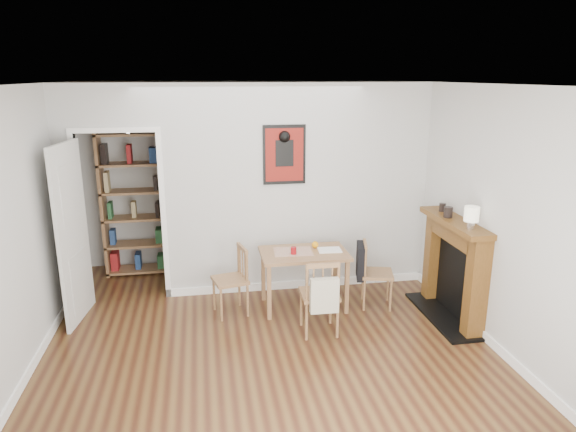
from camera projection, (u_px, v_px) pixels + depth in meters
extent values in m
plane|color=brown|center=(267.00, 343.00, 5.32)|extent=(5.20, 5.20, 0.00)
plane|color=beige|center=(243.00, 173.00, 7.45)|extent=(4.50, 0.00, 4.50)
plane|color=beige|center=(334.00, 368.00, 2.51)|extent=(4.50, 0.00, 4.50)
plane|color=beige|center=(18.00, 234.00, 4.61)|extent=(0.00, 5.20, 5.20)
plane|color=beige|center=(480.00, 212.00, 5.34)|extent=(0.00, 5.20, 5.20)
plane|color=silver|center=(264.00, 84.00, 4.63)|extent=(5.20, 5.20, 0.00)
cube|color=beige|center=(297.00, 190.00, 6.40)|extent=(3.35, 0.10, 2.60)
cube|color=beige|center=(69.00, 198.00, 5.96)|extent=(0.25, 0.10, 2.60)
cube|color=beige|center=(113.00, 108.00, 5.78)|extent=(0.90, 0.10, 0.55)
cube|color=white|center=(81.00, 220.00, 6.05)|extent=(0.06, 0.14, 2.05)
cube|color=white|center=(164.00, 217.00, 6.20)|extent=(0.06, 0.14, 2.05)
cube|color=white|center=(298.00, 284.00, 6.68)|extent=(3.35, 0.02, 0.10)
cube|color=white|center=(16.00, 395.00, 4.37)|extent=(0.02, 4.00, 0.10)
cube|color=white|center=(498.00, 349.00, 5.10)|extent=(0.02, 4.00, 0.10)
cube|color=silver|center=(73.00, 234.00, 5.61)|extent=(0.15, 0.80, 2.00)
cube|color=black|center=(284.00, 155.00, 6.19)|extent=(0.52, 0.02, 0.72)
cube|color=maroon|center=(284.00, 155.00, 6.18)|extent=(0.46, 0.00, 0.64)
cube|color=#926644|center=(304.00, 254.00, 5.98)|extent=(1.01, 0.64, 0.04)
cube|color=#926644|center=(269.00, 293.00, 5.74)|extent=(0.05, 0.05, 0.65)
cube|color=#926644|center=(347.00, 287.00, 5.89)|extent=(0.05, 0.05, 0.65)
cube|color=#926644|center=(263.00, 275.00, 6.25)|extent=(0.05, 0.05, 0.65)
cube|color=#926644|center=(335.00, 270.00, 6.40)|extent=(0.05, 0.05, 0.65)
cube|color=black|center=(360.00, 261.00, 6.05)|extent=(0.17, 0.34, 0.42)
cube|color=#BBB29B|center=(324.00, 294.00, 5.20)|extent=(0.29, 0.10, 0.37)
cube|color=#926644|center=(103.00, 205.00, 6.90)|extent=(0.04, 0.33, 1.97)
cube|color=#926644|center=(163.00, 203.00, 7.03)|extent=(0.04, 0.33, 1.97)
cube|color=#926644|center=(139.00, 269.00, 7.22)|extent=(0.83, 0.33, 0.03)
cube|color=#926644|center=(135.00, 218.00, 7.02)|extent=(0.83, 0.33, 0.03)
cube|color=#926644|center=(128.00, 134.00, 6.72)|extent=(0.83, 0.33, 0.03)
cube|color=maroon|center=(134.00, 204.00, 6.97)|extent=(0.73, 0.27, 0.27)
cube|color=brown|center=(476.00, 289.00, 5.29)|extent=(0.20, 0.16, 1.10)
cube|color=brown|center=(434.00, 256.00, 6.23)|extent=(0.20, 0.16, 1.10)
cube|color=brown|center=(456.00, 222.00, 5.60)|extent=(0.30, 1.21, 0.06)
cube|color=brown|center=(457.00, 233.00, 5.64)|extent=(0.20, 0.85, 0.20)
cube|color=black|center=(458.00, 279.00, 5.80)|extent=(0.08, 0.81, 0.88)
cube|color=black|center=(445.00, 315.00, 5.90)|extent=(0.45, 1.25, 0.03)
cylinder|color=maroon|center=(294.00, 251.00, 5.89)|extent=(0.07, 0.07, 0.09)
sphere|color=orange|center=(315.00, 245.00, 6.11)|extent=(0.08, 0.08, 0.08)
cube|color=#BFB29D|center=(293.00, 252.00, 5.98)|extent=(0.47, 0.36, 0.00)
cube|color=white|center=(329.00, 250.00, 6.02)|extent=(0.28, 0.22, 0.01)
cylinder|color=silver|center=(471.00, 225.00, 5.22)|extent=(0.08, 0.08, 0.09)
cylinder|color=beige|center=(472.00, 214.00, 5.19)|extent=(0.15, 0.15, 0.15)
cylinder|color=black|center=(448.00, 212.00, 5.66)|extent=(0.10, 0.10, 0.12)
cylinder|color=black|center=(442.00, 207.00, 5.91)|extent=(0.08, 0.08, 0.09)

